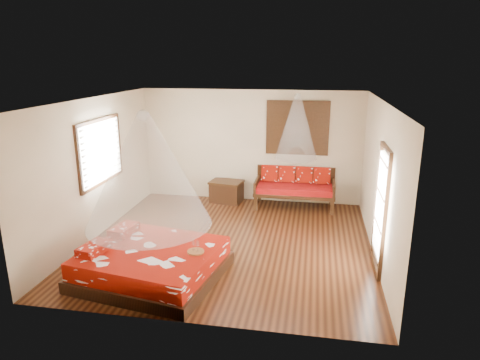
% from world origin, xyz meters
% --- Properties ---
extents(room, '(5.54, 5.54, 2.84)m').
position_xyz_m(room, '(0.00, 0.00, 1.40)').
color(room, black).
rests_on(room, ground).
extents(bed, '(2.46, 2.30, 0.64)m').
position_xyz_m(bed, '(-1.01, -1.60, 0.25)').
color(bed, black).
rests_on(bed, floor).
extents(daybed, '(1.92, 0.85, 0.97)m').
position_xyz_m(daybed, '(1.14, 2.39, 0.52)').
color(daybed, black).
rests_on(daybed, floor).
extents(storage_chest, '(0.88, 0.71, 0.55)m').
position_xyz_m(storage_chest, '(-0.58, 2.45, 0.28)').
color(storage_chest, black).
rests_on(storage_chest, floor).
extents(shutter_panel, '(1.52, 0.06, 1.32)m').
position_xyz_m(shutter_panel, '(1.14, 2.72, 1.90)').
color(shutter_panel, black).
rests_on(shutter_panel, wall_back).
extents(window_left, '(0.10, 1.74, 1.34)m').
position_xyz_m(window_left, '(-2.71, 0.20, 1.70)').
color(window_left, black).
rests_on(window_left, wall_left).
extents(glazed_door, '(0.08, 1.02, 2.16)m').
position_xyz_m(glazed_door, '(2.72, -0.60, 1.07)').
color(glazed_door, black).
rests_on(glazed_door, floor).
extents(wine_tray, '(0.28, 0.28, 0.22)m').
position_xyz_m(wine_tray, '(-0.24, -1.58, 0.56)').
color(wine_tray, brown).
rests_on(wine_tray, bed).
extents(mosquito_net_main, '(2.00, 2.00, 1.80)m').
position_xyz_m(mosquito_net_main, '(-0.99, -1.60, 1.85)').
color(mosquito_net_main, white).
rests_on(mosquito_net_main, ceiling).
extents(mosquito_net_daybed, '(0.99, 0.99, 1.50)m').
position_xyz_m(mosquito_net_daybed, '(1.14, 2.25, 2.00)').
color(mosquito_net_daybed, white).
rests_on(mosquito_net_daybed, ceiling).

